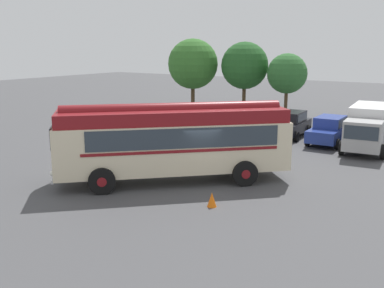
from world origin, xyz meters
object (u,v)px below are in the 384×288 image
Objects in this scene: car_mid_left at (249,120)px; box_van at (369,126)px; car_mid_right at (290,124)px; car_far_right at (329,130)px; vintage_bus at (173,139)px; traffic_cone at (212,200)px; car_near_left at (212,116)px.

car_mid_left is 0.72× the size of box_van.
car_far_right is (2.79, -0.74, 0.00)m from car_mid_right.
vintage_bus reaches higher than traffic_cone.
vintage_bus is at bearing -92.94° from car_mid_right.
traffic_cone is at bearing -91.26° from car_far_right.
car_far_right is (8.72, -0.70, 0.00)m from car_near_left.
car_far_right is 13.41m from traffic_cone.
vintage_bus is 3.99m from traffic_cone.
car_mid_left is 8.07m from box_van.
box_van is (5.10, -1.03, 0.52)m from car_mid_right.
car_near_left and car_mid_left have the same top height.
vintage_bus is 12.63m from box_van.
vintage_bus is at bearing -117.03° from box_van.
box_van reaches higher than car_mid_right.
car_near_left is at bearing 176.36° from car_mid_left.
car_mid_left reaches higher than traffic_cone.
car_mid_left is at bearing 174.33° from box_van.
car_far_right is at bearing -14.78° from car_mid_right.
car_mid_left is (-2.28, 12.03, -1.05)m from vintage_bus.
car_near_left is 8.75m from car_far_right.
car_near_left and car_mid_right have the same top height.
car_mid_right is at bearing 168.63° from box_van.
box_van is at bearing -5.67° from car_mid_left.
vintage_bus is 13.36m from car_near_left.
car_near_left is 0.74× the size of box_van.
vintage_bus is 2.11× the size of car_far_right.
car_far_right is 2.38m from box_van.
vintage_bus reaches higher than car_far_right.
car_far_right is (5.70, -0.51, 0.00)m from car_mid_left.
car_mid_left is 14.92m from traffic_cone.
car_far_right is 0.72× the size of box_van.
box_van is 13.41m from traffic_cone.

